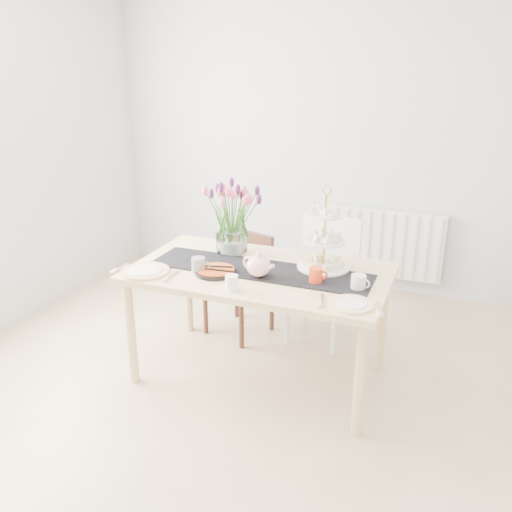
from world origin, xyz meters
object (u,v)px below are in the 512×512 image
at_px(tulip_vase, 231,207).
at_px(teapot, 259,266).
at_px(mug_grey, 198,266).
at_px(plate_right, 351,304).
at_px(chair_brown, 245,276).
at_px(dining_table, 260,281).
at_px(radiator, 374,242).
at_px(mug_orange, 316,276).
at_px(mug_white, 232,283).
at_px(chair_white, 325,270).
at_px(plate_left, 145,271).
at_px(cream_jug, 358,282).
at_px(tart_tin, 216,271).
at_px(cake_stand, 324,248).

height_order(tulip_vase, teapot, tulip_vase).
bearing_deg(mug_grey, plate_right, -16.95).
relative_size(chair_brown, mug_grey, 7.52).
bearing_deg(dining_table, radiator, 75.76).
height_order(chair_brown, mug_orange, mug_orange).
distance_m(mug_white, mug_orange, 0.50).
bearing_deg(mug_grey, mug_orange, -1.26).
bearing_deg(chair_white, radiator, 84.39).
xyz_separation_m(tulip_vase, mug_grey, (-0.04, -0.41, -0.27)).
bearing_deg(dining_table, plate_left, -155.42).
xyz_separation_m(radiator, mug_white, (-0.47, -2.04, 0.34)).
relative_size(cream_jug, mug_white, 0.97).
xyz_separation_m(dining_table, plate_left, (-0.65, -0.29, 0.08)).
distance_m(tart_tin, plate_left, 0.44).
bearing_deg(teapot, chair_white, 95.70).
distance_m(teapot, tart_tin, 0.28).
bearing_deg(cream_jug, tulip_vase, -178.29).
bearing_deg(chair_white, dining_table, -103.63).
relative_size(mug_orange, plate_right, 0.39).
bearing_deg(plate_right, mug_grey, 173.64).
bearing_deg(tulip_vase, plate_left, -124.59).
distance_m(mug_grey, plate_right, 0.98).
xyz_separation_m(radiator, cake_stand, (-0.07, -1.53, 0.44)).
xyz_separation_m(dining_table, mug_grey, (-0.33, -0.19, 0.13)).
relative_size(chair_white, tart_tin, 3.49).
relative_size(dining_table, plate_right, 6.58).
height_order(radiator, mug_white, mug_white).
distance_m(chair_white, mug_white, 1.12).
bearing_deg(tart_tin, mug_grey, -160.41).
height_order(tart_tin, mug_orange, mug_orange).
distance_m(mug_white, plate_right, 0.68).
xyz_separation_m(cream_jug, plate_left, (-1.28, -0.23, -0.04)).
bearing_deg(teapot, dining_table, 127.36).
bearing_deg(teapot, chair_brown, 138.94).
xyz_separation_m(radiator, chair_brown, (-0.77, -1.13, -0.01)).
distance_m(chair_white, mug_grey, 1.10).
bearing_deg(teapot, tart_tin, -151.77).
height_order(chair_brown, plate_left, plate_left).
bearing_deg(dining_table, tulip_vase, 142.42).
height_order(cake_stand, mug_white, cake_stand).
height_order(chair_brown, cake_stand, cake_stand).
bearing_deg(mug_white, radiator, 104.55).
relative_size(dining_table, chair_white, 1.77).
relative_size(dining_table, tulip_vase, 2.70).
bearing_deg(dining_table, tart_tin, -146.79).
distance_m(dining_table, tart_tin, 0.29).
distance_m(dining_table, cake_stand, 0.45).
bearing_deg(cream_jug, mug_orange, -160.11).
distance_m(chair_white, teapot, 0.89).
bearing_deg(tulip_vase, radiator, 63.99).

